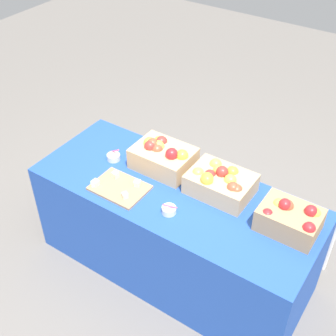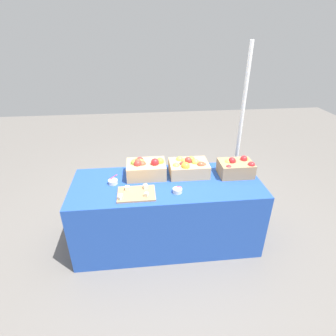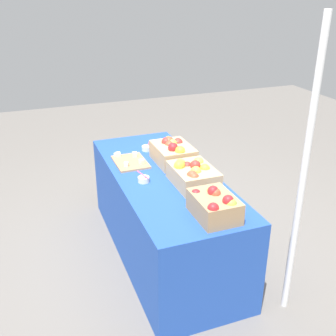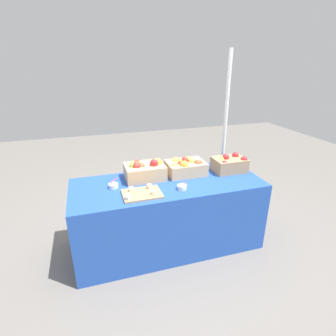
{
  "view_description": "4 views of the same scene",
  "coord_description": "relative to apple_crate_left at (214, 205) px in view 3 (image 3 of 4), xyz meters",
  "views": [
    {
      "loc": [
        1.18,
        -1.83,
        2.67
      ],
      "look_at": [
        -0.07,
        0.02,
        0.88
      ],
      "focal_mm": 48.41,
      "sensor_mm": 36.0,
      "label": 1
    },
    {
      "loc": [
        -0.23,
        -2.28,
        2.13
      ],
      "look_at": [
        0.02,
        0.08,
        0.86
      ],
      "focal_mm": 28.55,
      "sensor_mm": 36.0,
      "label": 2
    },
    {
      "loc": [
        2.78,
        -1.01,
        2.12
      ],
      "look_at": [
        0.13,
        -0.01,
        0.85
      ],
      "focal_mm": 43.77,
      "sensor_mm": 36.0,
      "label": 3
    },
    {
      "loc": [
        -0.72,
        -2.3,
        1.86
      ],
      "look_at": [
        -0.01,
        -0.03,
        0.91
      ],
      "focal_mm": 28.4,
      "sensor_mm": 36.0,
      "label": 4
    }
  ],
  "objects": [
    {
      "name": "ground_plane",
      "position": [
        -0.73,
        -0.08,
        -0.83
      ],
      "size": [
        10.0,
        10.0,
        0.0
      ],
      "primitive_type": "plane",
      "color": "slate"
    },
    {
      "name": "table",
      "position": [
        -0.73,
        -0.08,
        -0.46
      ],
      "size": [
        1.9,
        0.76,
        0.74
      ],
      "primitive_type": "cube",
      "color": "#234CAD",
      "rests_on": "ground_plane"
    },
    {
      "name": "tent_pole",
      "position": [
        0.2,
        0.51,
        0.18
      ],
      "size": [
        0.04,
        0.04,
        2.01
      ],
      "primitive_type": "cylinder",
      "color": "white",
      "rests_on": "ground_plane"
    },
    {
      "name": "apple_crate_right",
      "position": [
        -0.94,
        0.08,
        0.01
      ],
      "size": [
        0.4,
        0.29,
        0.21
      ],
      "color": "tan",
      "rests_on": "table"
    },
    {
      "name": "apple_crate_left",
      "position": [
        0.0,
        0.0,
        0.0
      ],
      "size": [
        0.34,
        0.25,
        0.2
      ],
      "color": "tan",
      "rests_on": "table"
    },
    {
      "name": "cutting_board_front",
      "position": [
        -1.04,
        -0.27,
        -0.07
      ],
      "size": [
        0.35,
        0.26,
        0.06
      ],
      "color": "tan",
      "rests_on": "table"
    },
    {
      "name": "sample_bowl_near",
      "position": [
        -0.65,
        -0.27,
        -0.06
      ],
      "size": [
        0.09,
        0.1,
        0.1
      ],
      "color": "silver",
      "rests_on": "table"
    },
    {
      "name": "sample_bowl_mid",
      "position": [
        -1.26,
        -0.05,
        -0.06
      ],
      "size": [
        0.09,
        0.09,
        0.1
      ],
      "color": "silver",
      "rests_on": "table"
    },
    {
      "name": "apple_crate_middle",
      "position": [
        -0.49,
        0.06,
        -0.0
      ],
      "size": [
        0.4,
        0.29,
        0.19
      ],
      "color": "tan",
      "rests_on": "table"
    }
  ]
}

